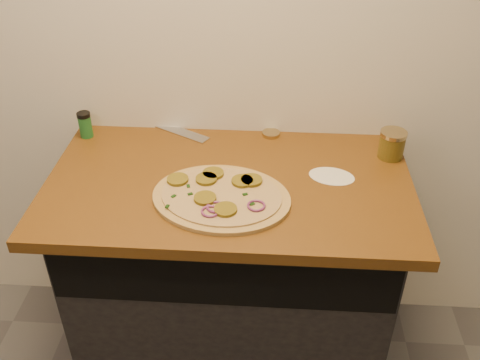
# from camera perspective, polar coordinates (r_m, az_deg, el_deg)

# --- Properties ---
(cabinet) EXTENTS (1.10, 0.60, 0.86)m
(cabinet) POSITION_cam_1_polar(r_m,az_deg,el_deg) (2.08, -0.96, -10.20)
(cabinet) COLOR black
(cabinet) RESTS_ON ground
(countertop) EXTENTS (1.20, 0.70, 0.04)m
(countertop) POSITION_cam_1_polar(r_m,az_deg,el_deg) (1.77, -1.17, -0.49)
(countertop) COLOR brown
(countertop) RESTS_ON cabinet
(pizza) EXTENTS (0.49, 0.49, 0.03)m
(pizza) POSITION_cam_1_polar(r_m,az_deg,el_deg) (1.66, -2.04, -1.74)
(pizza) COLOR tan
(pizza) RESTS_ON countertop
(chefs_knife) EXTENTS (0.33, 0.21, 0.02)m
(chefs_knife) POSITION_cam_1_polar(r_m,az_deg,el_deg) (2.08, -8.37, 5.89)
(chefs_knife) COLOR #B7BAC1
(chefs_knife) RESTS_ON countertop
(mason_jar_lid) EXTENTS (0.08, 0.08, 0.01)m
(mason_jar_lid) POSITION_cam_1_polar(r_m,az_deg,el_deg) (2.00, 3.33, 4.95)
(mason_jar_lid) COLOR tan
(mason_jar_lid) RESTS_ON countertop
(salsa_jar) EXTENTS (0.09, 0.09, 0.10)m
(salsa_jar) POSITION_cam_1_polar(r_m,az_deg,el_deg) (1.92, 15.89, 3.69)
(salsa_jar) COLOR maroon
(salsa_jar) RESTS_ON countertop
(spice_shaker) EXTENTS (0.05, 0.05, 0.10)m
(spice_shaker) POSITION_cam_1_polar(r_m,az_deg,el_deg) (2.05, -16.19, 5.69)
(spice_shaker) COLOR #1F6329
(spice_shaker) RESTS_ON countertop
(flour_spill) EXTENTS (0.18, 0.18, 0.00)m
(flour_spill) POSITION_cam_1_polar(r_m,az_deg,el_deg) (1.79, 9.75, 0.40)
(flour_spill) COLOR silver
(flour_spill) RESTS_ON countertop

